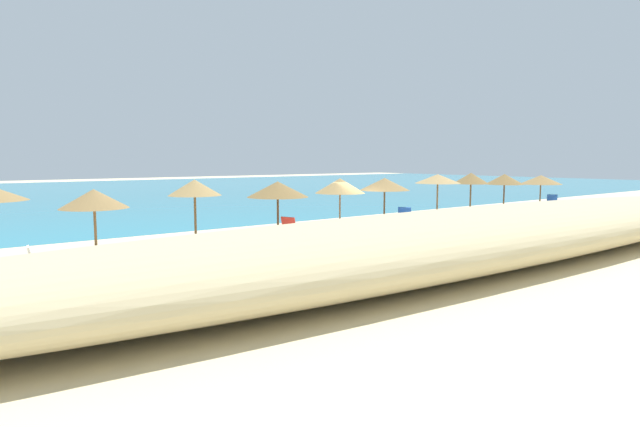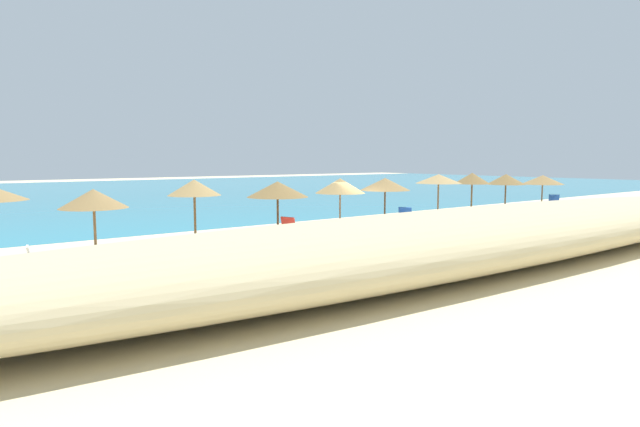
% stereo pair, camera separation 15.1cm
% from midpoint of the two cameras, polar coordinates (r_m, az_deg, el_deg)
% --- Properties ---
extents(ground_plane, '(160.00, 160.00, 0.00)m').
position_cam_midpoint_polar(ground_plane, '(24.22, 3.96, -2.37)').
color(ground_plane, beige).
extents(sea_water, '(160.00, 64.55, 0.01)m').
position_cam_midpoint_polar(sea_water, '(58.39, -21.99, 2.12)').
color(sea_water, teal).
rests_on(sea_water, ground_plane).
extents(dune_ridge, '(45.10, 6.82, 1.96)m').
position_cam_midpoint_polar(dune_ridge, '(18.01, 17.66, -2.41)').
color(dune_ridge, '#C9B586').
rests_on(dune_ridge, ground_plane).
extents(beach_umbrella_2, '(2.23, 2.23, 2.54)m').
position_cam_midpoint_polar(beach_umbrella_2, '(18.79, -23.88, 1.49)').
color(beach_umbrella_2, brown).
rests_on(beach_umbrella_2, ground_plane).
extents(beach_umbrella_3, '(2.01, 2.01, 2.77)m').
position_cam_midpoint_polar(beach_umbrella_3, '(20.15, -13.88, 2.78)').
color(beach_umbrella_3, brown).
rests_on(beach_umbrella_3, ground_plane).
extents(beach_umbrella_4, '(2.60, 2.60, 2.60)m').
position_cam_midpoint_polar(beach_umbrella_4, '(21.80, -4.89, 2.67)').
color(beach_umbrella_4, brown).
rests_on(beach_umbrella_4, ground_plane).
extents(beach_umbrella_5, '(2.28, 2.28, 2.66)m').
position_cam_midpoint_polar(beach_umbrella_5, '(23.55, 2.03, 3.07)').
color(beach_umbrella_5, brown).
rests_on(beach_umbrella_5, ground_plane).
extents(beach_umbrella_6, '(2.53, 2.53, 2.58)m').
position_cam_midpoint_polar(beach_umbrella_6, '(26.33, 6.97, 3.23)').
color(beach_umbrella_6, brown).
rests_on(beach_umbrella_6, ground_plane).
extents(beach_umbrella_7, '(2.45, 2.45, 2.72)m').
position_cam_midpoint_polar(beach_umbrella_7, '(28.58, 12.71, 3.74)').
color(beach_umbrella_7, brown).
rests_on(beach_umbrella_7, ground_plane).
extents(beach_umbrella_8, '(2.08, 2.08, 2.74)m').
position_cam_midpoint_polar(beach_umbrella_8, '(31.54, 16.18, 3.74)').
color(beach_umbrella_8, brown).
rests_on(beach_umbrella_8, ground_plane).
extents(beach_umbrella_9, '(2.33, 2.33, 2.61)m').
position_cam_midpoint_polar(beach_umbrella_9, '(34.02, 19.56, 3.57)').
color(beach_umbrella_9, brown).
rests_on(beach_umbrella_9, ground_plane).
extents(beach_umbrella_10, '(2.67, 2.67, 2.47)m').
position_cam_midpoint_polar(beach_umbrella_10, '(37.24, 23.07, 3.44)').
color(beach_umbrella_10, brown).
rests_on(beach_umbrella_10, ground_plane).
extents(lounge_chair_0, '(1.52, 1.29, 1.19)m').
position_cam_midpoint_polar(lounge_chair_0, '(37.42, 24.13, 0.82)').
color(lounge_chair_0, blue).
rests_on(lounge_chair_0, ground_plane).
extents(lounge_chair_1, '(1.44, 0.75, 0.99)m').
position_cam_midpoint_polar(lounge_chair_1, '(17.55, -30.88, -5.04)').
color(lounge_chair_1, white).
rests_on(lounge_chair_1, ground_plane).
extents(lounge_chair_2, '(1.61, 1.10, 1.19)m').
position_cam_midpoint_polar(lounge_chair_2, '(20.81, -4.34, -2.40)').
color(lounge_chair_2, red).
rests_on(lounge_chair_2, ground_plane).
extents(lounge_chair_4, '(1.57, 1.19, 1.14)m').
position_cam_midpoint_polar(lounge_chair_4, '(25.91, 8.87, -0.86)').
color(lounge_chair_4, blue).
rests_on(lounge_chair_4, ground_plane).
extents(beach_ball, '(0.34, 0.34, 0.34)m').
position_cam_midpoint_polar(beach_ball, '(18.47, -14.57, -4.67)').
color(beach_ball, yellow).
rests_on(beach_ball, ground_plane).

